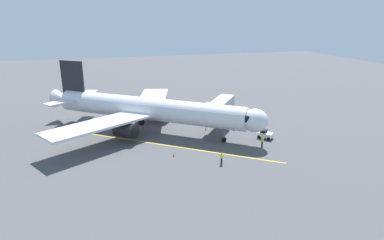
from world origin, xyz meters
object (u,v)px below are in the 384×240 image
at_px(ground_crew_wing_walker, 144,108).
at_px(safety_cone_wing_starboard, 234,129).
at_px(airplane, 147,109).
at_px(safety_cone_nose_right, 174,155).
at_px(safety_cone_wing_port, 259,137).
at_px(ground_crew_loader, 222,158).
at_px(jet_bridge, 219,109).
at_px(ground_crew_marshaller, 262,141).
at_px(tug_near_nose, 265,134).
at_px(safety_cone_nose_left, 206,129).

distance_m(ground_crew_wing_walker, safety_cone_wing_starboard, 20.62).
xyz_separation_m(airplane, safety_cone_nose_right, (-1.82, 11.85, -3.73)).
bearing_deg(safety_cone_wing_port, safety_cone_nose_right, 11.17).
distance_m(safety_cone_nose_right, safety_cone_wing_starboard, 14.86).
bearing_deg(ground_crew_loader, jet_bridge, -109.49).
bearing_deg(safety_cone_nose_right, ground_crew_wing_walker, -88.29).
xyz_separation_m(ground_crew_marshaller, tug_near_nose, (-2.19, -3.12, -0.18)).
distance_m(ground_crew_wing_walker, safety_cone_nose_right, 23.58).
xyz_separation_m(ground_crew_marshaller, safety_cone_nose_right, (13.85, -0.24, -0.61)).
distance_m(jet_bridge, ground_crew_marshaller, 10.47).
relative_size(jet_bridge, safety_cone_wing_starboard, 18.56).
height_order(safety_cone_nose_left, safety_cone_nose_right, same).
relative_size(ground_crew_loader, safety_cone_wing_port, 3.11).
height_order(ground_crew_wing_walker, safety_cone_wing_port, ground_crew_wing_walker).
bearing_deg(airplane, ground_crew_wing_walker, -95.46).
bearing_deg(ground_crew_wing_walker, tug_near_nose, 128.99).
distance_m(ground_crew_wing_walker, tug_near_nose, 26.61).
height_order(airplane, jet_bridge, airplane).
height_order(ground_crew_wing_walker, safety_cone_nose_right, ground_crew_wing_walker).
bearing_deg(ground_crew_loader, ground_crew_marshaller, -154.19).
bearing_deg(tug_near_nose, ground_crew_loader, 34.29).
distance_m(tug_near_nose, safety_cone_wing_starboard, 6.04).
height_order(safety_cone_nose_left, safety_cone_wing_port, same).
bearing_deg(safety_cone_nose_right, airplane, -81.25).
relative_size(tug_near_nose, safety_cone_wing_port, 4.92).
xyz_separation_m(ground_crew_wing_walker, safety_cone_wing_port, (-15.76, 20.59, -0.61)).
bearing_deg(safety_cone_wing_port, ground_crew_loader, 37.34).
bearing_deg(safety_cone_wing_port, ground_crew_wing_walker, -52.57).
relative_size(ground_crew_loader, tug_near_nose, 0.63).
bearing_deg(safety_cone_wing_starboard, ground_crew_marshaller, 98.58).
bearing_deg(safety_cone_wing_starboard, ground_crew_loader, 59.89).
xyz_separation_m(safety_cone_wing_port, safety_cone_wing_starboard, (2.43, -4.87, 0.00)).
distance_m(ground_crew_marshaller, safety_cone_wing_port, 3.49).
height_order(airplane, ground_crew_wing_walker, airplane).
bearing_deg(airplane, safety_cone_wing_port, 152.26).
relative_size(airplane, safety_cone_nose_left, 62.54).
bearing_deg(safety_cone_wing_port, safety_cone_nose_left, -42.86).
bearing_deg(ground_crew_marshaller, jet_bridge, -69.89).
height_order(ground_crew_loader, safety_cone_nose_right, ground_crew_loader).
bearing_deg(ground_crew_marshaller, safety_cone_wing_port, -110.66).
bearing_deg(safety_cone_wing_port, ground_crew_marshaller, 69.34).
height_order(airplane, safety_cone_wing_port, airplane).
height_order(ground_crew_marshaller, safety_cone_nose_left, ground_crew_marshaller).
bearing_deg(safety_cone_nose_left, ground_crew_wing_walker, -58.14).
relative_size(ground_crew_marshaller, ground_crew_loader, 1.00).
bearing_deg(airplane, safety_cone_wing_starboard, 164.49).
bearing_deg(ground_crew_loader, safety_cone_nose_right, -36.78).
relative_size(ground_crew_marshaller, tug_near_nose, 0.63).
height_order(safety_cone_nose_right, safety_cone_wing_port, same).
relative_size(jet_bridge, safety_cone_nose_right, 18.56).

